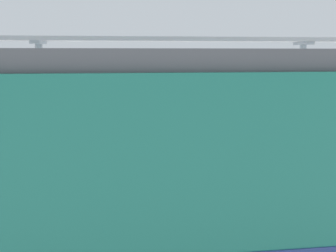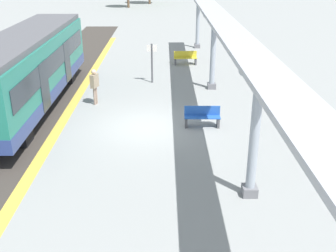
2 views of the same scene
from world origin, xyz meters
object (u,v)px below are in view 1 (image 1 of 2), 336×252
Objects in this scene: canopy_pillar_third at (42,92)px; passenger_waiting_near_edge at (90,157)px; train_near_carriage at (90,168)px; canopy_pillar_second at (300,88)px; bench_mid_platform at (178,132)px.

passenger_waiting_near_edge is (-5.88, -2.44, -0.89)m from canopy_pillar_third.
canopy_pillar_second reaches higher than train_near_carriage.
train_near_carriage is at bearing -162.39° from canopy_pillar_third.
train_near_carriage is at bearing 162.84° from bench_mid_platform.
canopy_pillar_third is at bearing 79.45° from bench_mid_platform.
canopy_pillar_third reaches higher than bench_mid_platform.
bench_mid_platform is 5.68m from passenger_waiting_near_edge.
passenger_waiting_near_edge is (-4.91, 2.77, 0.64)m from bench_mid_platform.
canopy_pillar_second and canopy_pillar_third have the same top height.
passenger_waiting_near_edge is (2.93, 0.36, -0.75)m from train_near_carriage.
train_near_carriage is 3.27× the size of canopy_pillar_third.
canopy_pillar_second is 10.08m from passenger_waiting_near_edge.
bench_mid_platform is at bearing -29.47° from passenger_waiting_near_edge.
canopy_pillar_second reaches higher than passenger_waiting_near_edge.
bench_mid_platform is at bearing -100.55° from canopy_pillar_third.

